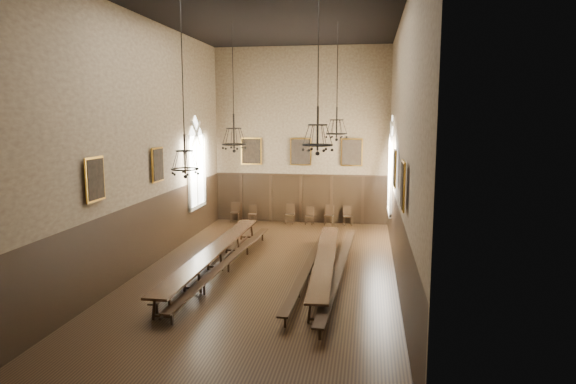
% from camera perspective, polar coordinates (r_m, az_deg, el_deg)
% --- Properties ---
extents(floor, '(9.00, 18.00, 0.02)m').
position_cam_1_polar(floor, '(18.41, -2.33, -9.03)').
color(floor, black).
rests_on(floor, ground).
extents(ceiling, '(9.00, 18.00, 0.02)m').
position_cam_1_polar(ceiling, '(17.90, -2.51, 19.69)').
color(ceiling, black).
rests_on(ceiling, ground).
extents(wall_back, '(9.00, 0.02, 9.00)m').
position_cam_1_polar(wall_back, '(26.47, 1.47, 6.25)').
color(wall_back, '#8E7C57').
rests_on(wall_back, ground).
extents(wall_front, '(9.00, 0.02, 9.00)m').
position_cam_1_polar(wall_front, '(8.97, -13.87, 1.68)').
color(wall_front, '#8E7C57').
rests_on(wall_front, ground).
extents(wall_left, '(0.02, 18.00, 9.00)m').
position_cam_1_polar(wall_left, '(19.00, -15.92, 5.06)').
color(wall_left, '#8E7C57').
rests_on(wall_left, ground).
extents(wall_right, '(0.02, 18.00, 9.00)m').
position_cam_1_polar(wall_right, '(17.27, 12.47, 4.87)').
color(wall_right, '#8E7C57').
rests_on(wall_right, ground).
extents(wainscot_panelling, '(9.00, 18.00, 2.50)m').
position_cam_1_polar(wainscot_panelling, '(18.07, -2.35, -5.22)').
color(wainscot_panelling, black).
rests_on(wainscot_panelling, floor).
extents(table_left, '(0.84, 10.40, 0.81)m').
position_cam_1_polar(table_left, '(18.80, -8.10, -7.42)').
color(table_left, black).
rests_on(table_left, floor).
extents(table_right, '(0.98, 9.28, 0.72)m').
position_cam_1_polar(table_right, '(18.03, 4.14, -8.19)').
color(table_right, black).
rests_on(table_right, floor).
extents(bench_left_outer, '(0.66, 9.10, 0.41)m').
position_cam_1_polar(bench_left_outer, '(18.99, -9.83, -7.75)').
color(bench_left_outer, black).
rests_on(bench_left_outer, floor).
extents(bench_left_inner, '(0.83, 10.38, 0.47)m').
position_cam_1_polar(bench_left_inner, '(18.55, -6.62, -7.95)').
color(bench_left_inner, black).
rests_on(bench_left_inner, floor).
extents(bench_right_inner, '(0.54, 9.99, 0.45)m').
position_cam_1_polar(bench_right_inner, '(18.15, 2.41, -8.31)').
color(bench_right_inner, black).
rests_on(bench_right_inner, floor).
extents(bench_right_outer, '(0.76, 10.72, 0.48)m').
position_cam_1_polar(bench_right_outer, '(17.79, 5.77, -8.63)').
color(bench_right_outer, black).
rests_on(bench_right_outer, floor).
extents(chair_0, '(0.51, 0.51, 1.02)m').
position_cam_1_polar(chair_0, '(27.13, -5.91, -2.67)').
color(chair_0, black).
rests_on(chair_0, floor).
extents(chair_1, '(0.40, 0.40, 0.91)m').
position_cam_1_polar(chair_1, '(26.95, -3.98, -2.79)').
color(chair_1, black).
rests_on(chair_1, floor).
extents(chair_3, '(0.46, 0.46, 1.01)m').
position_cam_1_polar(chair_3, '(26.54, 0.21, -2.88)').
color(chair_3, black).
rests_on(chair_3, floor).
extents(chair_4, '(0.44, 0.44, 0.90)m').
position_cam_1_polar(chair_4, '(26.38, 2.39, -3.02)').
color(chair_4, black).
rests_on(chair_4, floor).
extents(chair_5, '(0.48, 0.48, 1.01)m').
position_cam_1_polar(chair_5, '(26.30, 4.57, -3.01)').
color(chair_5, black).
rests_on(chair_5, floor).
extents(chair_6, '(0.51, 0.51, 0.97)m').
position_cam_1_polar(chair_6, '(26.31, 6.64, -3.06)').
color(chair_6, black).
rests_on(chair_6, floor).
extents(chandelier_back_left, '(0.95, 0.95, 4.74)m').
position_cam_1_polar(chandelier_back_left, '(19.97, -6.03, 6.11)').
color(chandelier_back_left, black).
rests_on(chandelier_back_left, ceiling).
extents(chandelier_back_right, '(0.82, 0.82, 4.31)m').
position_cam_1_polar(chandelier_back_right, '(19.91, 5.42, 7.29)').
color(chandelier_back_right, black).
rests_on(chandelier_back_right, ceiling).
extents(chandelier_front_left, '(0.83, 0.83, 5.19)m').
position_cam_1_polar(chandelier_front_left, '(15.47, -11.39, 3.82)').
color(chandelier_front_left, black).
rests_on(chandelier_front_left, ceiling).
extents(chandelier_front_right, '(0.87, 0.87, 4.44)m').
position_cam_1_polar(chandelier_front_right, '(14.43, 3.31, 6.37)').
color(chandelier_front_right, black).
rests_on(chandelier_front_right, ceiling).
extents(portrait_back_0, '(1.10, 0.12, 1.40)m').
position_cam_1_polar(portrait_back_0, '(26.85, -4.10, 4.55)').
color(portrait_back_0, gold).
rests_on(portrait_back_0, wall_back).
extents(portrait_back_1, '(1.10, 0.12, 1.40)m').
position_cam_1_polar(portrait_back_1, '(26.39, 1.42, 4.50)').
color(portrait_back_1, gold).
rests_on(portrait_back_1, wall_back).
extents(portrait_back_2, '(1.10, 0.12, 1.40)m').
position_cam_1_polar(portrait_back_2, '(26.17, 7.09, 4.40)').
color(portrait_back_2, gold).
rests_on(portrait_back_2, wall_back).
extents(portrait_left_0, '(0.12, 1.00, 1.30)m').
position_cam_1_polar(portrait_left_0, '(19.92, -14.28, 2.95)').
color(portrait_left_0, gold).
rests_on(portrait_left_0, wall_left).
extents(portrait_left_1, '(0.12, 1.00, 1.30)m').
position_cam_1_polar(portrait_left_1, '(15.91, -20.66, 1.34)').
color(portrait_left_1, gold).
rests_on(portrait_left_1, wall_left).
extents(portrait_right_0, '(0.12, 1.00, 1.30)m').
position_cam_1_polar(portrait_right_0, '(18.33, 11.80, 2.58)').
color(portrait_right_0, gold).
rests_on(portrait_right_0, wall_right).
extents(portrait_right_1, '(0.12, 1.00, 1.30)m').
position_cam_1_polar(portrait_right_1, '(13.86, 12.67, 0.71)').
color(portrait_right_1, gold).
rests_on(portrait_right_1, wall_right).
extents(window_right, '(0.20, 2.20, 4.60)m').
position_cam_1_polar(window_right, '(22.83, 11.38, 2.96)').
color(window_right, white).
rests_on(window_right, wall_right).
extents(window_left, '(0.20, 2.20, 4.60)m').
position_cam_1_polar(window_left, '(24.14, -10.16, 3.29)').
color(window_left, white).
rests_on(window_left, wall_left).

